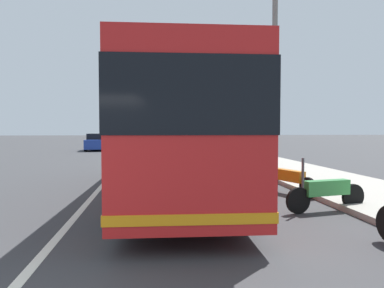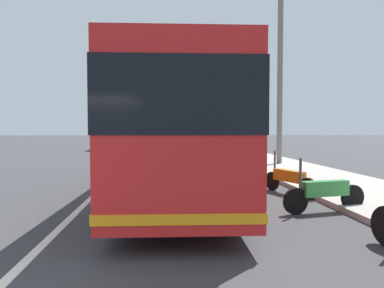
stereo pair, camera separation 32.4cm
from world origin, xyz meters
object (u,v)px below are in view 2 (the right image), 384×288
object	(u,v)px
coach_bus	(177,128)
motorcycle_far_end	(325,192)
utility_pole	(280,80)
car_behind_bus	(106,142)
motorcycle_angled	(289,179)
car_far_distant	(162,139)
car_ahead_same_lane	(130,138)
car_oncoming	(172,141)

from	to	relation	value
coach_bus	motorcycle_far_end	world-z (taller)	coach_bus
motorcycle_far_end	utility_pole	size ratio (longest dim) A/B	0.24
car_behind_bus	motorcycle_far_end	bearing A→B (deg)	16.39
motorcycle_far_end	motorcycle_angled	distance (m)	2.26
motorcycle_far_end	car_far_distant	xyz separation A→B (m)	(33.30, 3.70, 0.25)
car_behind_bus	utility_pole	world-z (taller)	utility_pole
utility_pole	motorcycle_angled	bearing A→B (deg)	163.32
motorcycle_far_end	car_behind_bus	world-z (taller)	car_behind_bus
motorcycle_angled	car_far_distant	bearing A→B (deg)	-14.62
motorcycle_angled	utility_pole	bearing A→B (deg)	-38.10
coach_bus	car_ahead_same_lane	xyz separation A→B (m)	(37.98, 4.72, -1.22)
car_oncoming	car_behind_bus	world-z (taller)	car_behind_bus
car_ahead_same_lane	utility_pole	world-z (taller)	utility_pole
motorcycle_far_end	car_ahead_same_lane	world-z (taller)	car_ahead_same_lane
motorcycle_angled	car_oncoming	xyz separation A→B (m)	(25.83, 2.70, 0.25)
car_oncoming	utility_pole	xyz separation A→B (m)	(-18.10, -5.02, 3.69)
car_ahead_same_lane	car_behind_bus	world-z (taller)	car_behind_bus
car_oncoming	car_ahead_same_lane	xyz separation A→B (m)	(12.50, 5.23, 0.00)
coach_bus	car_behind_bus	world-z (taller)	coach_bus
utility_pole	coach_bus	bearing A→B (deg)	143.15
car_far_distant	motorcycle_angled	bearing A→B (deg)	-170.30
motorcycle_far_end	car_oncoming	world-z (taller)	car_oncoming
car_oncoming	car_far_distant	size ratio (longest dim) A/B	1.15
car_behind_bus	motorcycle_angled	bearing A→B (deg)	18.17
motorcycle_far_end	car_behind_bus	size ratio (longest dim) A/B	0.48
motorcycle_angled	utility_pole	xyz separation A→B (m)	(7.72, -2.31, 3.94)
motorcycle_far_end	coach_bus	bearing A→B (deg)	-50.88
car_oncoming	car_far_distant	distance (m)	5.30
motorcycle_angled	car_far_distant	xyz separation A→B (m)	(31.04, 3.70, 0.26)
car_oncoming	car_behind_bus	bearing A→B (deg)	118.13
coach_bus	car_behind_bus	bearing A→B (deg)	16.10
coach_bus	car_ahead_same_lane	distance (m)	38.30
coach_bus	car_behind_bus	xyz separation A→B (m)	(22.12, 5.49, -1.21)
car_behind_bus	car_far_distant	bearing A→B (deg)	146.73
coach_bus	car_far_distant	distance (m)	30.72
coach_bus	car_far_distant	world-z (taller)	coach_bus
car_oncoming	utility_pole	world-z (taller)	utility_pole
car_ahead_same_lane	car_far_distant	world-z (taller)	car_far_distant
car_oncoming	car_behind_bus	size ratio (longest dim) A/B	1.08
coach_bus	car_ahead_same_lane	size ratio (longest dim) A/B	2.28
motorcycle_far_end	car_ahead_same_lane	bearing A→B (deg)	-90.77
coach_bus	motorcycle_far_end	xyz separation A→B (m)	(-2.61, -3.22, -1.47)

